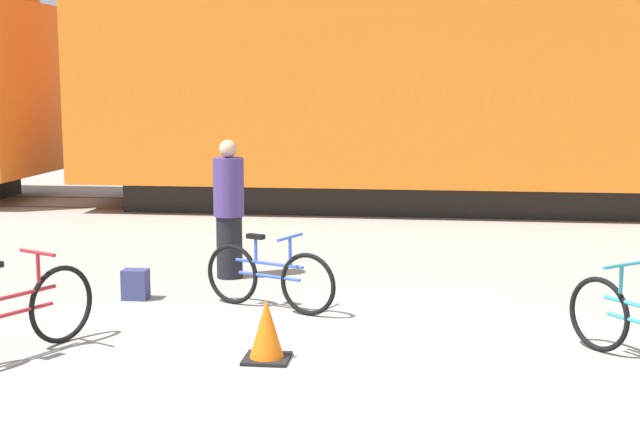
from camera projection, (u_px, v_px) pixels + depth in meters
The scene contains 9 objects.
ground_plane at pixel (354, 360), 7.82m from camera, with size 80.00×80.00×0.00m, color gray.
freight_train at pixel (399, 57), 16.73m from camera, with size 38.51×3.18×5.49m.
rail_near at pixel (396, 213), 16.44m from camera, with size 50.51×0.07×0.01m, color #4C4238.
rail_far at pixel (399, 203), 17.85m from camera, with size 50.51×0.07×0.01m, color #4C4238.
bicycle_maroon at pixel (13, 315), 7.83m from camera, with size 0.85×1.65×0.91m.
bicycle_blue at pixel (269, 277), 9.50m from camera, with size 1.52×0.70×0.83m.
person_in_purple at pixel (229, 210), 10.97m from camera, with size 0.38×0.38×1.72m.
backpack at pixel (136, 284), 9.97m from camera, with size 0.28×0.20×0.34m.
traffic_cone at pixel (267, 332), 7.78m from camera, with size 0.40×0.40×0.55m.
Camera 1 is at (0.65, -7.53, 2.43)m, focal length 50.00 mm.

